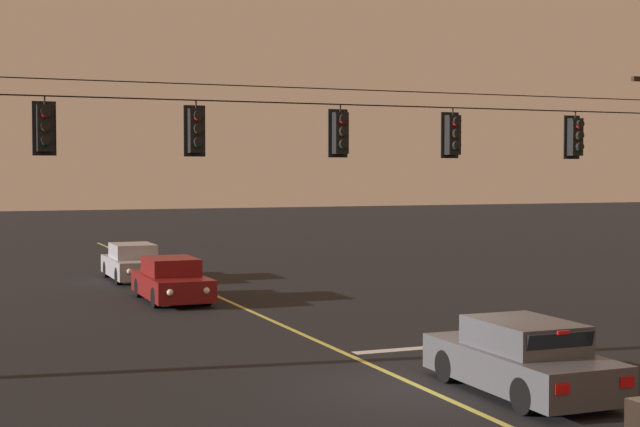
# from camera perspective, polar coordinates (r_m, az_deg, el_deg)

# --- Properties ---
(ground_plane) EXTENTS (180.00, 180.00, 0.00)m
(ground_plane) POSITION_cam_1_polar(r_m,az_deg,el_deg) (18.58, 5.98, -10.32)
(ground_plane) COLOR black
(lane_centre_stripe) EXTENTS (0.14, 60.00, 0.01)m
(lane_centre_stripe) POSITION_cam_1_polar(r_m,az_deg,el_deg) (27.78, -3.86, -6.03)
(lane_centre_stripe) COLOR #D1C64C
(lane_centre_stripe) RESTS_ON ground
(stop_bar_paint) EXTENTS (3.40, 0.36, 0.01)m
(stop_bar_paint) POSITION_cam_1_polar(r_m,az_deg,el_deg) (22.49, 6.08, -8.06)
(stop_bar_paint) COLOR silver
(stop_bar_paint) RESTS_ON ground
(signal_span_assembly) EXTENTS (20.53, 0.32, 7.08)m
(signal_span_assembly) POSITION_cam_1_polar(r_m,az_deg,el_deg) (21.85, 0.98, 1.39)
(signal_span_assembly) COLOR #2D2116
(signal_span_assembly) RESTS_ON ground
(traffic_light_leftmost) EXTENTS (0.48, 0.41, 1.22)m
(traffic_light_leftmost) POSITION_cam_1_polar(r_m,az_deg,el_deg) (20.23, -16.24, 4.98)
(traffic_light_leftmost) COLOR black
(traffic_light_left_inner) EXTENTS (0.48, 0.41, 1.22)m
(traffic_light_left_inner) POSITION_cam_1_polar(r_m,az_deg,el_deg) (20.79, -7.46, 4.99)
(traffic_light_left_inner) COLOR black
(traffic_light_centre) EXTENTS (0.48, 0.41, 1.22)m
(traffic_light_centre) POSITION_cam_1_polar(r_m,az_deg,el_deg) (21.89, 1.25, 4.88)
(traffic_light_centre) COLOR black
(traffic_light_right_inner) EXTENTS (0.48, 0.41, 1.22)m
(traffic_light_right_inner) POSITION_cam_1_polar(r_m,az_deg,el_deg) (23.21, 8.02, 4.72)
(traffic_light_right_inner) COLOR black
(traffic_light_rightmost) EXTENTS (0.48, 0.41, 1.22)m
(traffic_light_rightmost) POSITION_cam_1_polar(r_m,az_deg,el_deg) (25.19, 15.14, 4.48)
(traffic_light_rightmost) COLOR black
(car_waiting_near_lane) EXTENTS (1.80, 4.33, 1.39)m
(car_waiting_near_lane) POSITION_cam_1_polar(r_m,az_deg,el_deg) (18.13, 12.04, -8.59)
(car_waiting_near_lane) COLOR #4C4C51
(car_waiting_near_lane) RESTS_ON ground
(car_oncoming_lead) EXTENTS (1.80, 4.42, 1.39)m
(car_oncoming_lead) POSITION_cam_1_polar(r_m,az_deg,el_deg) (30.68, -8.92, -4.03)
(car_oncoming_lead) COLOR maroon
(car_oncoming_lead) RESTS_ON ground
(car_oncoming_trailing) EXTENTS (1.80, 4.42, 1.39)m
(car_oncoming_trailing) POSITION_cam_1_polar(r_m,az_deg,el_deg) (36.94, -11.18, -2.95)
(car_oncoming_trailing) COLOR #A5A5AD
(car_oncoming_trailing) RESTS_ON ground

